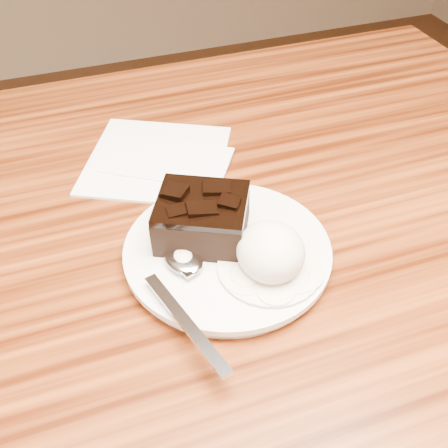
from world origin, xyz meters
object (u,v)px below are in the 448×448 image
object	(u,v)px
ice_cream_scoop	(271,252)
dining_table	(165,428)
brownie	(202,220)
plate	(227,253)
napkin	(157,158)
spoon	(183,260)

from	to	relation	value
ice_cream_scoop	dining_table	bearing A→B (deg)	142.73
dining_table	brownie	distance (m)	0.42
plate	ice_cream_scoop	size ratio (longest dim) A/B	3.06
dining_table	brownie	xyz separation A→B (m)	(0.06, -0.02, 0.41)
brownie	napkin	size ratio (longest dim) A/B	0.53
brownie	ice_cream_scoop	xyz separation A→B (m)	(0.05, -0.07, 0.00)
dining_table	spoon	distance (m)	0.40
dining_table	ice_cream_scoop	xyz separation A→B (m)	(0.11, -0.08, 0.41)
brownie	ice_cream_scoop	world-z (taller)	ice_cream_scoop
plate	ice_cream_scoop	distance (m)	0.06
brownie	ice_cream_scoop	distance (m)	0.08
spoon	napkin	world-z (taller)	spoon
napkin	ice_cream_scoop	bearing A→B (deg)	-77.19
plate	spoon	size ratio (longest dim) A/B	1.10
dining_table	spoon	world-z (taller)	spoon
spoon	napkin	xyz separation A→B (m)	(0.02, 0.20, -0.02)
spoon	brownie	bearing A→B (deg)	32.09
dining_table	brownie	size ratio (longest dim) A/B	13.73
plate	napkin	world-z (taller)	plate
plate	ice_cream_scoop	xyz separation A→B (m)	(0.03, -0.04, 0.03)
ice_cream_scoop	napkin	xyz separation A→B (m)	(-0.05, 0.23, -0.04)
plate	brownie	size ratio (longest dim) A/B	2.38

